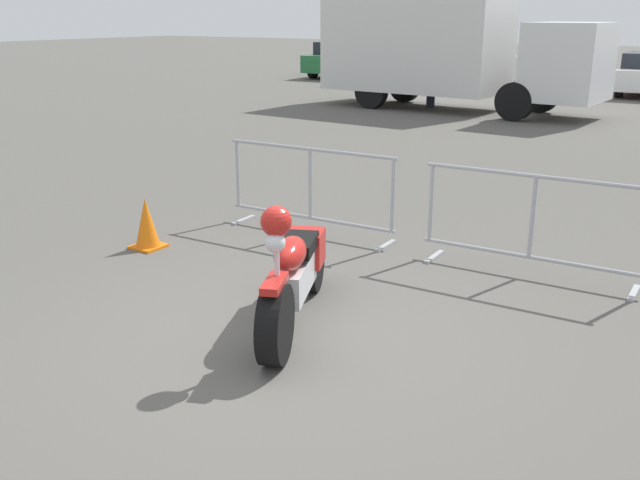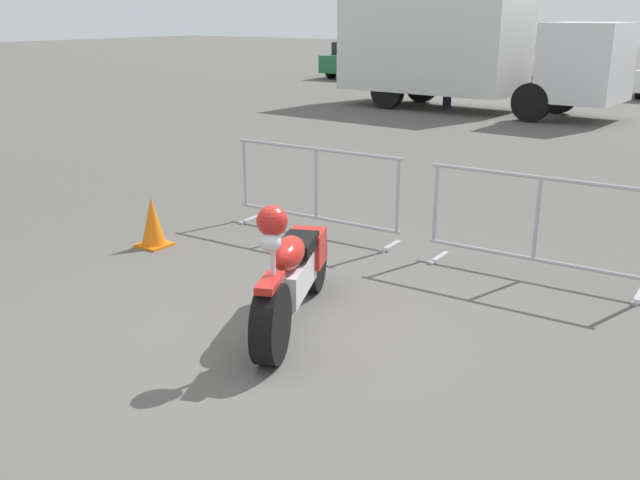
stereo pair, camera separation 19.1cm
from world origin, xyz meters
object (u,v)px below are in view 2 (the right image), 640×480
object	(u,v)px
motorcycle	(294,271)
crowd_barrier_near	(316,189)
crowd_barrier_far	(536,226)
traffic_cone	(153,222)
pedestrian	(448,75)
parked_car_silver	(500,64)
parked_car_yellow	(422,61)
parked_car_green	(362,59)
box_truck	(462,50)
parked_car_red	(581,68)

from	to	relation	value
motorcycle	crowd_barrier_near	distance (m)	2.65
crowd_barrier_far	traffic_cone	distance (m)	4.26
motorcycle	pedestrian	xyz separation A→B (m)	(-5.25, 14.35, 0.45)
parked_car_silver	parked_car_yellow	bearing A→B (deg)	95.70
crowd_barrier_far	parked_car_green	bearing A→B (deg)	125.65
crowd_barrier_near	crowd_barrier_far	bearing A→B (deg)	0.00
box_truck	parked_car_yellow	distance (m)	8.87
parked_car_green	parked_car_silver	xyz separation A→B (m)	(6.08, -0.01, 0.01)
parked_car_green	pedestrian	bearing A→B (deg)	-137.73
motorcycle	parked_car_green	xyz separation A→B (m)	(-12.75, 21.94, 0.26)
crowd_barrier_near	parked_car_silver	xyz separation A→B (m)	(-5.32, 19.66, 0.19)
parked_car_silver	traffic_cone	xyz separation A→B (m)	(4.05, -21.16, -0.45)
parked_car_silver	traffic_cone	size ratio (longest dim) A/B	7.43
box_truck	parked_car_green	size ratio (longest dim) A/B	1.80
traffic_cone	parked_car_green	bearing A→B (deg)	115.58
parked_car_red	box_truck	bearing A→B (deg)	168.90
box_truck	parked_car_yellow	xyz separation A→B (m)	(-4.90, 7.35, -0.87)
parked_car_silver	parked_car_green	bearing A→B (deg)	87.56
crowd_barrier_near	pedestrian	distance (m)	12.70
box_truck	parked_car_yellow	bearing A→B (deg)	126.58
parked_car_green	crowd_barrier_far	bearing A→B (deg)	-146.73
motorcycle	crowd_barrier_far	world-z (taller)	motorcycle
crowd_barrier_near	parked_car_red	size ratio (longest dim) A/B	0.54
pedestrian	traffic_cone	xyz separation A→B (m)	(2.63, -13.57, -0.63)
crowd_barrier_near	box_truck	xyz separation A→B (m)	(-3.46, 11.88, 1.08)
parked_car_red	pedestrian	distance (m)	7.69
motorcycle	parked_car_green	size ratio (longest dim) A/B	0.48
crowd_barrier_near	parked_car_green	xyz separation A→B (m)	(-11.40, 19.67, 0.18)
crowd_barrier_far	parked_car_red	xyz separation A→B (m)	(-4.99, 19.59, 0.17)
parked_car_yellow	parked_car_silver	size ratio (longest dim) A/B	1.03
crowd_barrier_near	pedestrian	xyz separation A→B (m)	(-3.90, 12.08, 0.36)
parked_car_red	traffic_cone	xyz separation A→B (m)	(1.01, -21.09, -0.43)
parked_car_silver	traffic_cone	bearing A→B (deg)	-171.55
parked_car_red	parked_car_green	bearing A→B (deg)	87.14
crowd_barrier_near	parked_car_silver	size ratio (longest dim) A/B	0.53
parked_car_green	parked_car_yellow	distance (m)	3.07
crowd_barrier_near	parked_car_yellow	world-z (taller)	parked_car_yellow
crowd_barrier_far	parked_car_red	world-z (taller)	parked_car_red
motorcycle	pedestrian	distance (m)	15.29
box_truck	parked_car_green	bearing A→B (deg)	138.45
box_truck	traffic_cone	world-z (taller)	box_truck
motorcycle	crowd_barrier_near	size ratio (longest dim) A/B	0.90
motorcycle	crowd_barrier_near	world-z (taller)	motorcycle
motorcycle	parked_car_silver	xyz separation A→B (m)	(-6.67, 21.93, 0.27)
box_truck	parked_car_red	size ratio (longest dim) A/B	1.83
crowd_barrier_near	parked_car_green	bearing A→B (deg)	120.09
motorcycle	pedestrian	world-z (taller)	pedestrian
crowd_barrier_far	parked_car_yellow	bearing A→B (deg)	119.92
box_truck	parked_car_silver	xyz separation A→B (m)	(-1.86, 7.78, -0.89)
crowd_barrier_far	parked_car_silver	bearing A→B (deg)	112.21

